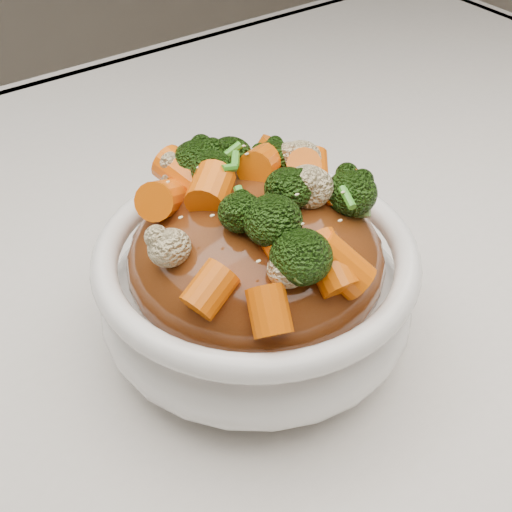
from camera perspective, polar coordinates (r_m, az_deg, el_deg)
tablecloth at (r=0.52m, az=-3.37°, el=-4.88°), size 1.20×0.80×0.04m
bowl at (r=0.45m, az=0.00°, el=-2.90°), size 0.26×0.26×0.08m
sauce_base at (r=0.44m, az=0.00°, el=-0.28°), size 0.21×0.21×0.09m
carrots at (r=0.40m, az=0.00°, el=5.99°), size 0.21×0.21×0.05m
broccoli at (r=0.40m, az=0.00°, el=5.88°), size 0.21×0.21×0.04m
cauliflower at (r=0.40m, az=0.00°, el=5.67°), size 0.21×0.21×0.03m
scallions at (r=0.40m, az=0.00°, el=6.10°), size 0.15×0.15×0.02m
sesame_seeds at (r=0.40m, az=0.00°, el=6.10°), size 0.19×0.19×0.01m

